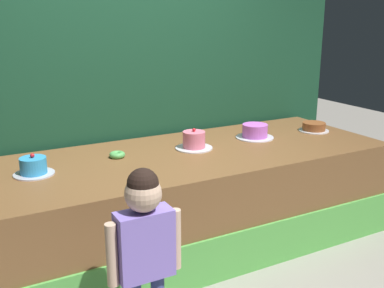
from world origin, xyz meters
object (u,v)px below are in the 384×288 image
Objects in this scene: cake_center_left at (194,141)px; cake_center_right at (255,132)px; child_figure at (144,239)px; cake_far_right at (314,127)px; donut at (117,155)px; cake_far_left at (33,167)px.

cake_center_right is at bearing 3.18° from cake_center_left.
cake_center_left is 0.91× the size of cake_center_right.
child_figure reaches higher than cake_far_right.
donut is (0.27, 1.18, 0.10)m from child_figure.
cake_center_left is at bearing 178.81° from cake_far_right.
child_figure is 4.00× the size of cake_far_left.
cake_center_right is at bearing -1.46° from donut.
child_figure is 1.92m from cake_center_right.
child_figure is at bearing -143.26° from cake_center_right.
cake_far_left is 0.82× the size of cake_center_right.
cake_center_left reaches higher than cake_center_right.
donut is 0.64m from cake_center_left.
cake_center_left reaches higher than cake_far_right.
cake_far_right is at bearing 0.09° from cake_far_left.
donut is 0.64m from cake_far_left.
donut is at bearing 76.92° from child_figure.
cake_far_right is at bearing -1.19° from cake_center_left.
child_figure is 9.15× the size of donut.
cake_center_right reaches higher than donut.
child_figure is at bearing -103.08° from donut.
donut is 1.27m from cake_center_right.
donut is 0.43× the size of cake_far_right.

